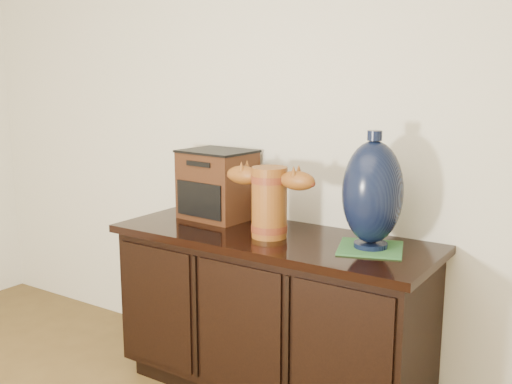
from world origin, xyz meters
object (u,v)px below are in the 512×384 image
Objects in this scene: tv_radio at (217,184)px; spray_can at (265,204)px; terracotta_vessel at (269,198)px; lamp_base at (373,193)px; sideboard at (271,313)px.

spray_can is at bearing 23.60° from tv_radio.
terracotta_vessel is 0.45m from lamp_base.
lamp_base is (0.45, 0.03, 0.60)m from sideboard.
sideboard is 8.85× the size of spray_can.
terracotta_vessel is 2.62× the size of spray_can.
sideboard is 0.54m from terracotta_vessel.
tv_radio reaches higher than spray_can.
sideboard is at bearing -50.72° from spray_can.
tv_radio is (-0.40, 0.16, -0.01)m from terracotta_vessel.
tv_radio is at bearing 173.95° from lamp_base.
lamp_base is at bearing -15.13° from spray_can.
terracotta_vessel is at bearing -71.60° from sideboard.
terracotta_vessel is at bearing -170.72° from lamp_base.
tv_radio is 0.25m from spray_can.
lamp_base is at bearing 7.36° from terracotta_vessel.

